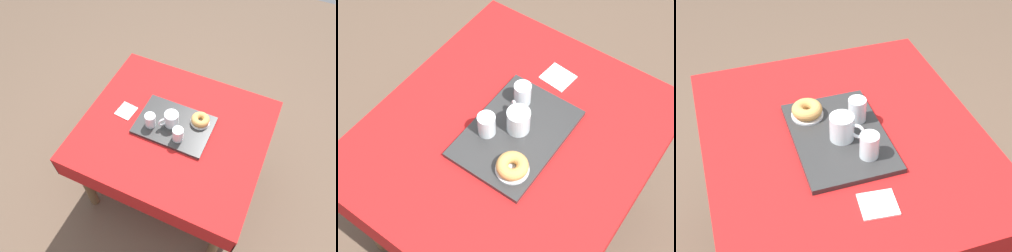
% 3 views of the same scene
% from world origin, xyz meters
% --- Properties ---
extents(dining_table, '(1.12, 0.98, 0.72)m').
position_xyz_m(dining_table, '(0.00, 0.00, 0.63)').
color(dining_table, red).
rests_on(dining_table, ground).
extents(serving_tray, '(0.45, 0.32, 0.02)m').
position_xyz_m(serving_tray, '(-0.01, 0.02, 0.73)').
color(serving_tray, '#2D2D2D').
rests_on(serving_tray, dining_table).
extents(tea_mug_left, '(0.10, 0.11, 0.09)m').
position_xyz_m(tea_mug_left, '(-0.03, 0.02, 0.79)').
color(tea_mug_left, white).
rests_on(tea_mug_left, serving_tray).
extents(water_glass_near, '(0.07, 0.07, 0.09)m').
position_xyz_m(water_glass_near, '(-0.14, -0.04, 0.78)').
color(water_glass_near, white).
rests_on(water_glass_near, serving_tray).
extents(water_glass_far, '(0.07, 0.07, 0.09)m').
position_xyz_m(water_glass_far, '(0.05, -0.07, 0.78)').
color(water_glass_far, white).
rests_on(water_glass_far, serving_tray).
extents(donut_plate_left, '(0.12, 0.12, 0.01)m').
position_xyz_m(donut_plate_left, '(0.13, 0.10, 0.75)').
color(donut_plate_left, silver).
rests_on(donut_plate_left, serving_tray).
extents(sugar_donut_left, '(0.11, 0.11, 0.04)m').
position_xyz_m(sugar_donut_left, '(0.13, 0.10, 0.77)').
color(sugar_donut_left, tan).
rests_on(sugar_donut_left, donut_plate_left).
extents(paper_napkin, '(0.12, 0.13, 0.01)m').
position_xyz_m(paper_napkin, '(-0.33, -0.00, 0.72)').
color(paper_napkin, white).
rests_on(paper_napkin, dining_table).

